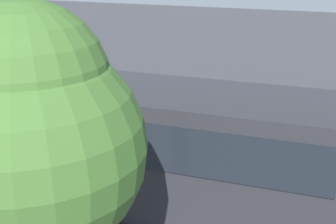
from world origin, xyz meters
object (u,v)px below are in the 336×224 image
spectator_left (193,137)px  parked_motorcycle_silver (280,178)px  spectator_centre (167,134)px  spectator_far_left (218,143)px  tour_bus (148,152)px  tree_left (34,134)px  stunt_motorcycle (115,95)px  traffic_cone (171,120)px

spectator_left → parked_motorcycle_silver: size_ratio=0.89×
spectator_left → spectator_centre: bearing=-5.3°
spectator_far_left → parked_motorcycle_silver: 2.04m
tour_bus → tree_left: 5.04m
parked_motorcycle_silver → tree_left: tree_left is taller
spectator_far_left → stunt_motorcycle: bearing=-35.6°
spectator_far_left → tree_left: (0.62, 7.11, 2.95)m
stunt_motorcycle → tree_left: (-4.88, 11.05, 3.31)m
stunt_motorcycle → tree_left: bearing=113.8°
spectator_centre → parked_motorcycle_silver: bearing=170.9°
parked_motorcycle_silver → stunt_motorcycle: size_ratio=0.99×
parked_motorcycle_silver → stunt_motorcycle: (7.40, -4.53, 0.13)m
tour_bus → traffic_cone: 5.82m
spectator_far_left → stunt_motorcycle: size_ratio=0.80×
traffic_cone → tour_bus: bearing=105.4°
spectator_left → traffic_cone: bearing=-58.4°
tour_bus → parked_motorcycle_silver: tour_bus is taller
spectator_left → traffic_cone: 3.52m
spectator_far_left → spectator_centre: size_ratio=0.96×
stunt_motorcycle → spectator_far_left: bearing=144.4°
parked_motorcycle_silver → traffic_cone: 5.60m
spectator_left → stunt_motorcycle: size_ratio=0.88×
parked_motorcycle_silver → tree_left: (2.51, 6.53, 3.44)m
spectator_left → parked_motorcycle_silver: (-2.64, 0.48, -0.60)m
spectator_far_left → parked_motorcycle_silver: size_ratio=0.81×
parked_motorcycle_silver → traffic_cone: parked_motorcycle_silver is taller
parked_motorcycle_silver → traffic_cone: (4.44, -3.40, -0.18)m
tour_bus → spectator_far_left: tour_bus is taller
spectator_left → stunt_motorcycle: 6.26m
parked_motorcycle_silver → spectator_centre: bearing=-9.1°
spectator_centre → traffic_cone: spectator_centre is taller
stunt_motorcycle → traffic_cone: (-2.96, 1.12, -0.31)m
traffic_cone → spectator_centre: bearing=108.8°
spectator_centre → tree_left: bearing=97.7°
spectator_centre → stunt_motorcycle: 5.60m
traffic_cone → stunt_motorcycle: bearing=-20.8°
parked_motorcycle_silver → tree_left: size_ratio=0.36×
tour_bus → spectator_centre: (0.54, -2.62, -0.62)m
spectator_far_left → spectator_centre: (1.58, 0.03, 0.05)m
spectator_left → tree_left: (-0.13, 7.01, 2.84)m
traffic_cone → tree_left: (-1.93, 9.93, 3.62)m
spectator_centre → traffic_cone: bearing=-71.2°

